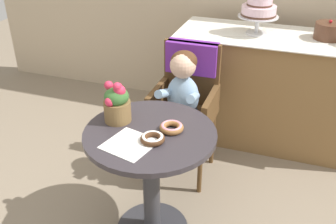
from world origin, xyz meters
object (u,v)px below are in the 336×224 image
object	(u,v)px
wicker_chair	(188,89)
tiered_cake_stand	(259,7)
cafe_table	(151,163)
donut_front	(153,138)
round_layer_cake	(329,31)
flower_vase	(117,103)
donut_mid	(172,127)
seated_child	(181,94)

from	to	relation	value
wicker_chair	tiered_cake_stand	bearing A→B (deg)	57.76
cafe_table	wicker_chair	size ratio (longest dim) A/B	0.75
cafe_table	donut_front	world-z (taller)	donut_front
donut_front	round_layer_cake	xyz separation A→B (m)	(0.82, 1.43, 0.22)
cafe_table	flower_vase	world-z (taller)	flower_vase
cafe_table	tiered_cake_stand	distance (m)	1.47
cafe_table	donut_mid	xyz separation A→B (m)	(0.11, 0.05, 0.23)
donut_front	donut_mid	distance (m)	0.15
seated_child	tiered_cake_stand	xyz separation A→B (m)	(0.36, 0.74, 0.42)
tiered_cake_stand	seated_child	bearing A→B (deg)	-115.99
flower_vase	round_layer_cake	bearing A→B (deg)	50.11
wicker_chair	tiered_cake_stand	xyz separation A→B (m)	(0.36, 0.59, 0.46)
seated_child	flower_vase	distance (m)	0.57
donut_mid	flower_vase	size ratio (longest dim) A/B	0.54
wicker_chair	tiered_cake_stand	distance (m)	0.83
tiered_cake_stand	donut_mid	bearing A→B (deg)	-101.60
cafe_table	flower_vase	distance (m)	0.39
donut_front	tiered_cake_stand	distance (m)	1.46
seated_child	donut_mid	xyz separation A→B (m)	(0.10, -0.51, 0.06)
wicker_chair	seated_child	world-z (taller)	seated_child
seated_child	tiered_cake_stand	world-z (taller)	tiered_cake_stand
seated_child	donut_mid	bearing A→B (deg)	-78.39
cafe_table	donut_mid	distance (m)	0.26
donut_mid	tiered_cake_stand	size ratio (longest dim) A/B	0.38
donut_mid	wicker_chair	bearing A→B (deg)	98.94
wicker_chair	donut_front	world-z (taller)	wicker_chair
cafe_table	tiered_cake_stand	world-z (taller)	tiered_cake_stand
donut_front	flower_vase	bearing A→B (deg)	152.28
wicker_chair	round_layer_cake	size ratio (longest dim) A/B	4.70
donut_front	tiered_cake_stand	bearing A→B (deg)	77.20
flower_vase	tiered_cake_stand	bearing A→B (deg)	65.29
seated_child	tiered_cake_stand	distance (m)	0.93
donut_front	tiered_cake_stand	size ratio (longest dim) A/B	0.37
seated_child	donut_front	distance (m)	0.65
seated_child	wicker_chair	bearing A→B (deg)	90.00
cafe_table	round_layer_cake	world-z (taller)	round_layer_cake
cafe_table	wicker_chair	world-z (taller)	wicker_chair
tiered_cake_stand	round_layer_cake	size ratio (longest dim) A/B	1.67
cafe_table	round_layer_cake	bearing A→B (deg)	57.14
flower_vase	tiered_cake_stand	xyz separation A→B (m)	(0.57, 1.25, 0.27)
flower_vase	round_layer_cake	world-z (taller)	round_layer_cake
donut_mid	donut_front	bearing A→B (deg)	-113.37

